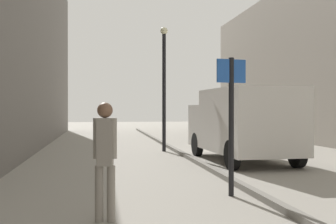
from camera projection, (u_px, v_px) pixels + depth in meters
name	position (u px, v px, depth m)	size (l,w,h in m)	color
ground_plane	(143.00, 163.00, 13.13)	(80.00, 80.00, 0.00)	gray
kerb_strip	(194.00, 160.00, 13.38)	(0.16, 40.00, 0.12)	slate
pedestrian_main_foreground	(105.00, 153.00, 6.26)	(0.34, 0.23, 1.73)	gray
delivery_van	(242.00, 122.00, 13.43)	(2.32, 5.15, 2.24)	silver
street_sign_post	(231.00, 114.00, 8.11)	(0.59, 0.15, 2.60)	black
lamp_post	(164.00, 80.00, 16.55)	(0.28, 0.28, 4.76)	black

